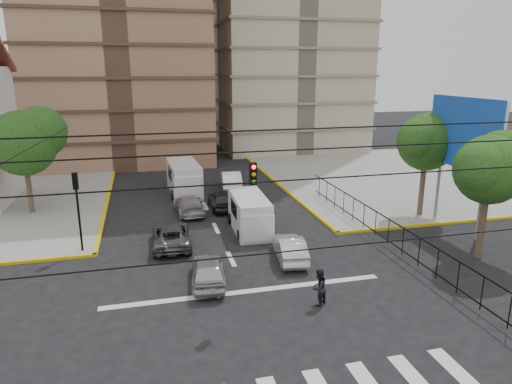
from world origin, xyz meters
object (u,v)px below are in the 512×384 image
object	(u,v)px
car_silver_front_left	(208,270)
pedestrian_crosswalk	(319,287)
car_white_front_right	(290,248)
van_left_lane	(184,179)
traffic_light_nw	(77,199)
van_right_lane	(250,215)

from	to	relation	value
car_silver_front_left	pedestrian_crosswalk	size ratio (longest dim) A/B	2.39
car_white_front_right	pedestrian_crosswalk	distance (m)	4.95
van_left_lane	pedestrian_crosswalk	bearing A→B (deg)	-81.62
traffic_light_nw	car_silver_front_left	world-z (taller)	traffic_light_nw
traffic_light_nw	car_white_front_right	xyz separation A→B (m)	(10.83, -3.58, -2.46)
car_white_front_right	pedestrian_crosswalk	xyz separation A→B (m)	(-0.31, -4.94, 0.18)
car_silver_front_left	car_white_front_right	world-z (taller)	car_silver_front_left
van_left_lane	pedestrian_crosswalk	distance (m)	19.86
traffic_light_nw	car_white_front_right	world-z (taller)	traffic_light_nw
traffic_light_nw	van_left_lane	bearing A→B (deg)	58.66
traffic_light_nw	pedestrian_crosswalk	size ratio (longest dim) A/B	2.67
traffic_light_nw	pedestrian_crosswalk	bearing A→B (deg)	-39.01
van_left_lane	car_silver_front_left	xyz separation A→B (m)	(-0.46, -16.25, -0.56)
car_silver_front_left	pedestrian_crosswalk	world-z (taller)	pedestrian_crosswalk
pedestrian_crosswalk	car_silver_front_left	bearing A→B (deg)	-72.28
van_right_lane	car_white_front_right	size ratio (longest dim) A/B	1.28
pedestrian_crosswalk	traffic_light_nw	bearing A→B (deg)	-74.40
traffic_light_nw	car_silver_front_left	xyz separation A→B (m)	(6.21, -5.29, -2.44)
van_left_lane	car_silver_front_left	distance (m)	16.26
car_white_front_right	pedestrian_crosswalk	bearing A→B (deg)	93.80
car_white_front_right	pedestrian_crosswalk	world-z (taller)	pedestrian_crosswalk
pedestrian_crosswalk	car_white_front_right	bearing A→B (deg)	-129.02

